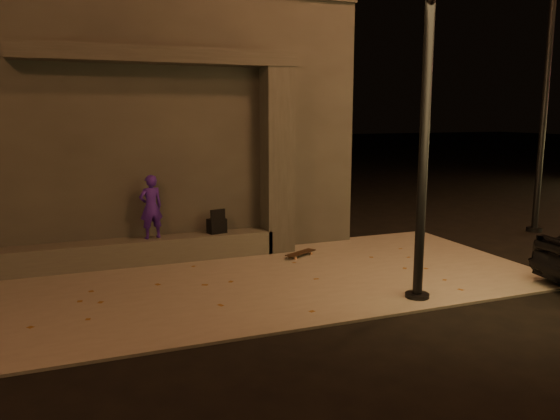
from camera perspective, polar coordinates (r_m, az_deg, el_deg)
name	(u,v)px	position (r m, az deg, el deg)	size (l,w,h in m)	color
ground	(258,331)	(7.21, -2.26, -12.55)	(120.00, 120.00, 0.00)	black
sidewalk	(218,285)	(9.00, -6.47, -7.79)	(11.00, 4.40, 0.04)	slate
building	(120,121)	(12.84, -16.35, 8.94)	(9.00, 5.10, 5.22)	#3A3734
ledge	(113,253)	(10.37, -17.09, -4.37)	(6.00, 0.55, 0.45)	#54514C
column	(277,161)	(10.80, -0.31, 5.12)	(0.55, 0.55, 3.60)	#3A3734
canopy	(160,56)	(10.28, -12.39, 15.48)	(5.00, 0.70, 0.28)	#3A3734
skateboarder	(151,207)	(10.28, -13.33, 0.33)	(0.43, 0.28, 1.18)	#3B1796
backpack	(217,225)	(10.59, -6.63, -1.53)	(0.38, 0.29, 0.48)	black
skateboard	(301,253)	(10.59, 2.17, -4.51)	(0.74, 0.51, 0.08)	black
street_lamp_0	(430,21)	(8.22, 15.37, 18.51)	(0.36, 0.36, 7.09)	black
street_lamp_2	(549,56)	(14.12, 26.27, 14.28)	(0.36, 0.36, 7.14)	black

